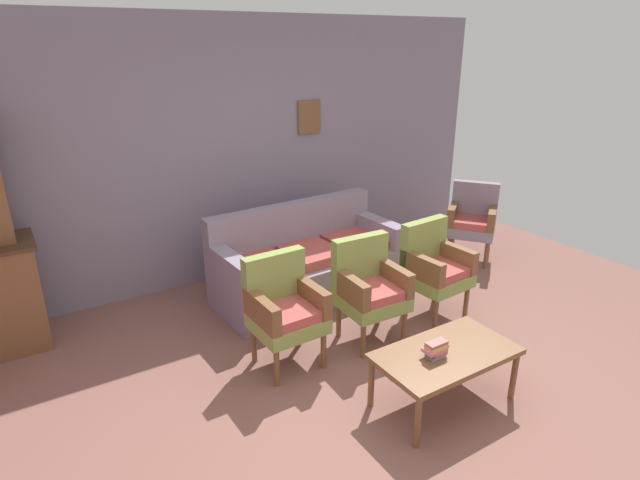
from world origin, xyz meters
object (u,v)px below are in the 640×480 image
object	(u,v)px
coffee_table	(446,357)
armchair_near_couch_end	(284,307)
book_stack_on_table	(436,349)
floral_couch	(307,264)
armchair_row_middle	(369,286)
wingback_chair_by_fireplace	(472,218)
armchair_by_doorway	(434,266)

from	to	relation	value
coffee_table	armchair_near_couch_end	bearing A→B (deg)	124.32
coffee_table	book_stack_on_table	xyz separation A→B (m)	(-0.11, -0.01, 0.11)
floral_couch	armchair_row_middle	world-z (taller)	same
armchair_row_middle	wingback_chair_by_fireplace	distance (m)	2.24
armchair_by_doorway	coffee_table	world-z (taller)	armchair_by_doorway
armchair_row_middle	book_stack_on_table	bearing A→B (deg)	-100.36
armchair_near_couch_end	armchair_row_middle	world-z (taller)	same
floral_couch	coffee_table	distance (m)	2.00
armchair_near_couch_end	armchair_row_middle	bearing A→B (deg)	-4.33
armchair_row_middle	coffee_table	bearing A→B (deg)	-94.17
floral_couch	armchair_near_couch_end	xyz separation A→B (m)	(-0.77, -0.95, 0.17)
floral_couch	coffee_table	xyz separation A→B (m)	(-0.06, -2.00, 0.05)
armchair_row_middle	book_stack_on_table	xyz separation A→B (m)	(-0.18, -0.99, -0.02)
armchair_row_middle	floral_couch	bearing A→B (deg)	90.54
book_stack_on_table	armchair_row_middle	bearing A→B (deg)	79.64
coffee_table	book_stack_on_table	size ratio (longest dim) A/B	6.22
armchair_near_couch_end	wingback_chair_by_fireplace	xyz separation A→B (m)	(2.88, 0.73, 0.00)
floral_couch	wingback_chair_by_fireplace	distance (m)	2.13
armchair_near_couch_end	coffee_table	size ratio (longest dim) A/B	0.90
armchair_row_middle	wingback_chair_by_fireplace	xyz separation A→B (m)	(2.10, 0.78, 0.00)
armchair_row_middle	book_stack_on_table	world-z (taller)	armchair_row_middle
armchair_near_couch_end	armchair_row_middle	size ratio (longest dim) A/B	1.00
armchair_near_couch_end	armchair_by_doorway	world-z (taller)	same
floral_couch	book_stack_on_table	bearing A→B (deg)	-94.89
armchair_by_doorway	book_stack_on_table	xyz separation A→B (m)	(-0.95, -1.01, -0.02)
armchair_near_couch_end	wingback_chair_by_fireplace	world-z (taller)	same
floral_couch	armchair_by_doorway	bearing A→B (deg)	-51.93
wingback_chair_by_fireplace	book_stack_on_table	bearing A→B (deg)	-142.12
armchair_by_doorway	wingback_chair_by_fireplace	xyz separation A→B (m)	(1.33, 0.76, 0.00)
coffee_table	book_stack_on_table	distance (m)	0.15
armchair_row_middle	armchair_by_doorway	size ratio (longest dim) A/B	1.00
floral_couch	book_stack_on_table	xyz separation A→B (m)	(-0.17, -2.00, 0.16)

